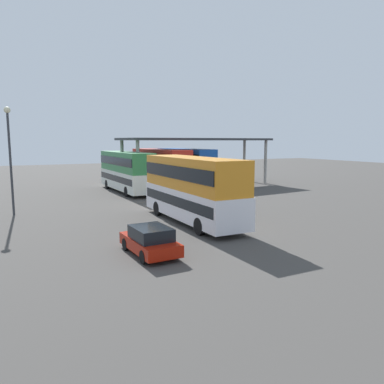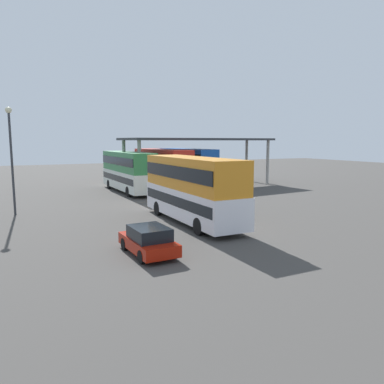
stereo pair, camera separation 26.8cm
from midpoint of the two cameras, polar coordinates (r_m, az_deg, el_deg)
ground_plane at (r=22.61m, az=4.93°, el=-5.71°), size 140.00×140.00×0.00m
double_decker_main at (r=24.06m, az=-0.33°, el=0.78°), size 2.71×10.26×4.25m
parked_hatchback at (r=17.63m, az=-6.89°, el=-7.40°), size 1.88×3.82×1.35m
double_decker_near_canopy at (r=39.28m, az=-10.27°, el=3.33°), size 2.76×11.29×4.15m
double_decker_mid_row at (r=41.52m, az=-5.08°, el=3.81°), size 3.28×10.62×4.37m
double_decker_far_right at (r=44.61m, az=-1.23°, el=4.11°), size 3.19×10.70×4.36m
depot_canopy at (r=43.36m, az=0.89°, el=7.71°), size 19.03×7.36×5.60m
lamppost_tall at (r=29.19m, az=-26.42°, el=6.11°), size 0.44×0.44×7.63m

